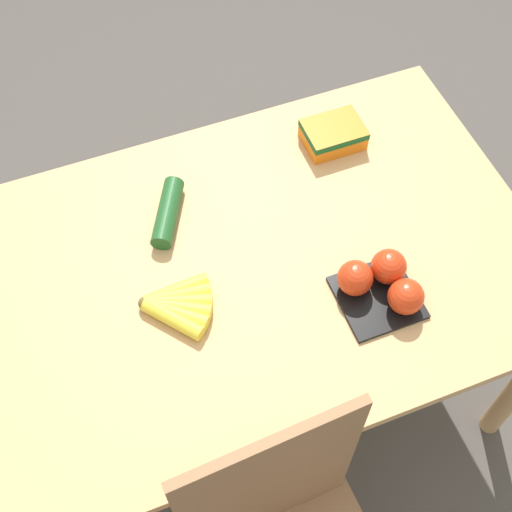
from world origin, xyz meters
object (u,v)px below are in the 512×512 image
object	(u,v)px
banana_bunch	(176,305)
cucumber_near	(168,213)
tomato_pack	(382,283)
carrot_bag	(333,133)

from	to	relation	value
banana_bunch	cucumber_near	size ratio (longest dim) A/B	0.89
banana_bunch	tomato_pack	distance (m)	0.48
tomato_pack	cucumber_near	size ratio (longest dim) A/B	0.94
banana_bunch	cucumber_near	distance (m)	0.26
tomato_pack	carrot_bag	xyz separation A→B (m)	(-0.09, -0.47, -0.01)
banana_bunch	tomato_pack	world-z (taller)	tomato_pack
cucumber_near	banana_bunch	bearing A→B (deg)	76.80
banana_bunch	tomato_pack	size ratio (longest dim) A/B	0.95
tomato_pack	carrot_bag	bearing A→B (deg)	-100.90
carrot_bag	cucumber_near	distance (m)	0.50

